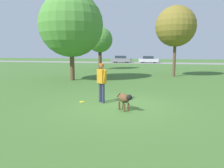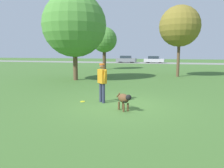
{
  "view_description": "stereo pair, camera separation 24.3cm",
  "coord_description": "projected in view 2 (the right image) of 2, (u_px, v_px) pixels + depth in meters",
  "views": [
    {
      "loc": [
        1.78,
        -8.47,
        2.16
      ],
      "look_at": [
        -0.26,
        -0.15,
        0.9
      ],
      "focal_mm": 35.0,
      "sensor_mm": 36.0,
      "label": 1
    },
    {
      "loc": [
        2.02,
        -8.41,
        2.16
      ],
      "look_at": [
        -0.26,
        -0.15,
        0.9
      ],
      "focal_mm": 35.0,
      "sensor_mm": 36.0,
      "label": 2
    }
  ],
  "objects": [
    {
      "name": "tree_far_left",
      "position": [
        104.0,
        40.0,
        26.82
      ],
      "size": [
        3.11,
        3.11,
        5.2
      ],
      "color": "#4C3826",
      "rests_on": "ground_plane"
    },
    {
      "name": "frisbee",
      "position": [
        83.0,
        102.0,
        9.55
      ],
      "size": [
        0.21,
        0.21,
        0.02
      ],
      "color": "yellow",
      "rests_on": "ground_plane"
    },
    {
      "name": "parked_car_silver",
      "position": [
        154.0,
        60.0,
        42.94
      ],
      "size": [
        3.91,
        1.87,
        1.35
      ],
      "rotation": [
        0.0,
        0.0,
        -0.02
      ],
      "color": "#B7B7BC",
      "rests_on": "ground_plane"
    },
    {
      "name": "tree_mid_center",
      "position": [
        180.0,
        26.0,
        18.67
      ],
      "size": [
        3.49,
        3.49,
        6.1
      ],
      "color": "brown",
      "rests_on": "ground_plane"
    },
    {
      "name": "ground_plane",
      "position": [
        119.0,
        106.0,
        8.87
      ],
      "size": [
        120.0,
        120.0,
        0.0
      ],
      "primitive_type": "plane",
      "color": "#426B2D"
    },
    {
      "name": "tree_near_left",
      "position": [
        74.0,
        25.0,
        16.33
      ],
      "size": [
        4.79,
        4.79,
        6.55
      ],
      "color": "brown",
      "rests_on": "ground_plane"
    },
    {
      "name": "far_road_strip",
      "position": [
        161.0,
        63.0,
        42.42
      ],
      "size": [
        120.0,
        6.0,
        0.01
      ],
      "color": "gray",
      "rests_on": "ground_plane"
    },
    {
      "name": "person",
      "position": [
        102.0,
        79.0,
        9.28
      ],
      "size": [
        0.57,
        0.56,
        1.68
      ],
      "rotation": [
        0.0,
        0.0,
        -0.77
      ],
      "color": "#2D334C",
      "rests_on": "ground_plane"
    },
    {
      "name": "parked_car_grey",
      "position": [
        126.0,
        59.0,
        44.01
      ],
      "size": [
        3.95,
        1.74,
        1.4
      ],
      "rotation": [
        0.0,
        0.0,
        -0.01
      ],
      "color": "slate",
      "rests_on": "ground_plane"
    },
    {
      "name": "dog",
      "position": [
        124.0,
        99.0,
        8.04
      ],
      "size": [
        0.76,
        0.8,
        0.66
      ],
      "rotation": [
        0.0,
        0.0,
        5.46
      ],
      "color": "brown",
      "rests_on": "ground_plane"
    }
  ]
}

